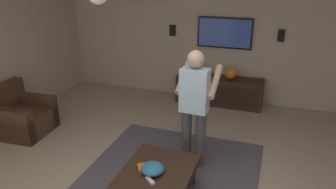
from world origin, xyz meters
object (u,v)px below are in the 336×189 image
(tv, at_px, (225,33))
(vase_round, at_px, (231,74))
(coffee_table, at_px, (157,178))
(wall_speaker_left, at_px, (281,36))
(bowl, at_px, (153,169))
(wall_speaker_right, at_px, (172,30))
(remote_black, at_px, (146,170))
(person_standing, at_px, (195,103))
(media_console, at_px, (219,91))
(remote_white, at_px, (150,180))
(armchair, at_px, (21,117))
(book, at_px, (148,167))

(tv, relative_size, vase_round, 4.84)
(coffee_table, relative_size, wall_speaker_left, 4.55)
(bowl, xyz_separation_m, wall_speaker_right, (3.44, 0.90, 0.92))
(remote_black, relative_size, wall_speaker_left, 0.68)
(person_standing, height_order, bowl, person_standing)
(media_console, xyz_separation_m, remote_white, (-3.33, 0.14, 0.14))
(armchair, relative_size, person_standing, 0.52)
(media_console, relative_size, book, 7.73)
(coffee_table, bearing_deg, bowl, 157.72)
(coffee_table, distance_m, remote_white, 0.25)
(wall_speaker_left, xyz_separation_m, wall_speaker_right, (0.00, 2.12, -0.03))
(vase_round, relative_size, wall_speaker_right, 1.00)
(media_console, height_order, vase_round, vase_round)
(coffee_table, distance_m, wall_speaker_right, 3.66)
(coffee_table, distance_m, wall_speaker_left, 3.74)
(armchair, relative_size, remote_black, 5.72)
(person_standing, height_order, remote_black, person_standing)
(tv, bearing_deg, book, -4.41)
(tv, xyz_separation_m, wall_speaker_right, (0.01, 1.07, -0.02))
(remote_black, height_order, wall_speaker_left, wall_speaker_left)
(armchair, bearing_deg, bowl, -22.07)
(person_standing, distance_m, remote_white, 1.22)
(coffee_table, height_order, vase_round, vase_round)
(wall_speaker_left, height_order, wall_speaker_right, wall_speaker_left)
(person_standing, bearing_deg, book, 162.70)
(armchair, xyz_separation_m, wall_speaker_right, (2.53, -1.79, 1.10))
(person_standing, xyz_separation_m, book, (-0.87, 0.32, -0.51))
(book, distance_m, wall_speaker_right, 3.60)
(bowl, bearing_deg, remote_black, 77.36)
(coffee_table, xyz_separation_m, wall_speaker_left, (3.37, -1.18, 1.11))
(armchair, bearing_deg, wall_speaker_right, 51.15)
(book, xyz_separation_m, vase_round, (3.12, -0.47, 0.24))
(bowl, distance_m, wall_speaker_left, 3.77)
(tv, xyz_separation_m, remote_black, (-3.40, 0.26, -0.98))
(bowl, xyz_separation_m, vase_round, (3.19, -0.38, 0.20))
(person_standing, bearing_deg, wall_speaker_left, -18.01)
(coffee_table, xyz_separation_m, tv, (3.35, -0.14, 1.10))
(media_console, xyz_separation_m, book, (-3.12, 0.26, 0.14))
(coffee_table, xyz_separation_m, remote_white, (-0.22, -0.00, 0.12))
(tv, height_order, remote_white, tv)
(media_console, distance_m, vase_round, 0.44)
(person_standing, height_order, wall_speaker_right, person_standing)
(coffee_table, bearing_deg, book, 93.98)
(person_standing, xyz_separation_m, vase_round, (2.25, -0.15, -0.27))
(media_console, distance_m, tv, 1.14)
(remote_black, height_order, vase_round, vase_round)
(remote_white, xyz_separation_m, wall_speaker_right, (3.59, 0.93, 0.97))
(media_console, bearing_deg, armchair, -51.53)
(media_console, height_order, bowl, media_console)
(armchair, relative_size, book, 3.90)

